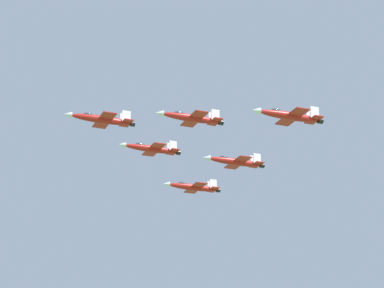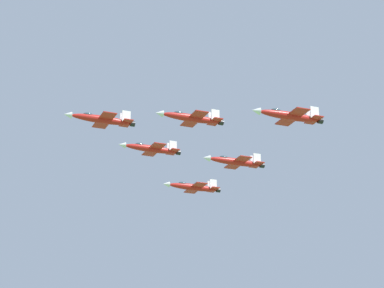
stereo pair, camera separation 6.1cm
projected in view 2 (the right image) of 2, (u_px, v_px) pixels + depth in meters
name	position (u px, v px, depth m)	size (l,w,h in m)	color
jet_lead	(101.00, 119.00, 209.96)	(16.75, 12.27, 3.91)	red
jet_left_wingman	(191.00, 118.00, 201.34)	(15.93, 11.71, 3.72)	red
jet_right_wingman	(151.00, 149.00, 229.82)	(16.29, 12.06, 3.82)	red
jet_left_outer	(289.00, 116.00, 192.78)	(16.63, 12.18, 3.88)	red
jet_right_outer	(193.00, 187.00, 248.18)	(16.54, 11.95, 3.85)	red
jet_slot_rear	(235.00, 162.00, 219.91)	(16.00, 11.82, 3.75)	red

